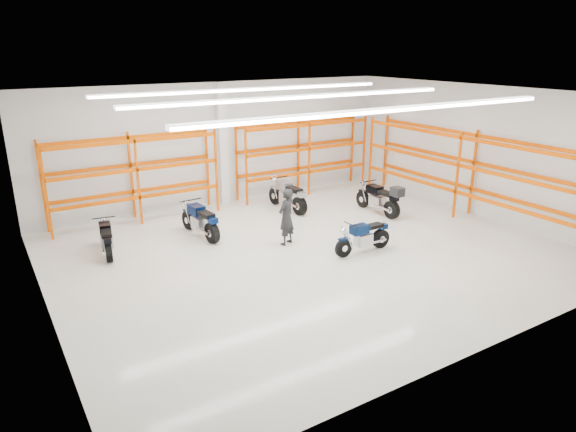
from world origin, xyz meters
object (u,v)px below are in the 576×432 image
standing_man (286,217)px  motorcycle_back_c (288,196)px  structural_column (222,145)px  motorcycle_back_b (201,222)px  motorcycle_main (365,237)px  motorcycle_back_d (381,199)px  motorcycle_back_a (107,240)px

standing_man → motorcycle_back_c: bearing=-147.1°
motorcycle_back_c → structural_column: size_ratio=0.50×
motorcycle_back_b → structural_column: (2.17, 2.96, 1.74)m
motorcycle_main → motorcycle_back_d: 3.67m
motorcycle_back_d → structural_column: size_ratio=0.51×
motorcycle_back_b → standing_man: 2.77m
motorcycle_back_c → standing_man: (-1.84, -2.84, 0.35)m
motorcycle_main → motorcycle_back_d: motorcycle_back_d is taller
motorcycle_back_a → motorcycle_back_b: bearing=-2.0°
motorcycle_back_a → motorcycle_back_c: size_ratio=0.85×
motorcycle_back_b → standing_man: bearing=-44.8°
motorcycle_back_b → standing_man: (1.95, -1.94, 0.36)m
motorcycle_back_b → motorcycle_back_d: motorcycle_back_d is taller
motorcycle_back_d → structural_column: (-4.15, 4.20, 1.69)m
motorcycle_main → structural_column: structural_column is taller
motorcycle_main → standing_man: bearing=133.3°
motorcycle_back_a → motorcycle_back_c: (6.65, 0.81, 0.07)m
motorcycle_back_c → motorcycle_main: bearing=-92.7°
motorcycle_back_a → structural_column: bearing=29.6°
motorcycle_back_a → structural_column: 6.06m
motorcycle_main → structural_column: (-1.40, 6.62, 1.81)m
motorcycle_main → standing_man: standing_man is taller
motorcycle_back_b → motorcycle_main: bearing=-45.7°
standing_man → motorcycle_back_d: bearing=165.0°
motorcycle_back_c → structural_column: 3.13m
motorcycle_back_a → motorcycle_back_c: 6.69m
motorcycle_main → motorcycle_back_b: (-3.57, 3.66, 0.06)m
motorcycle_back_a → structural_column: (5.03, 2.86, 1.80)m
structural_column → motorcycle_back_d: bearing=-45.4°
motorcycle_back_b → structural_column: structural_column is taller
motorcycle_back_d → motorcycle_back_b: bearing=168.9°
motorcycle_main → motorcycle_back_c: motorcycle_back_c is taller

